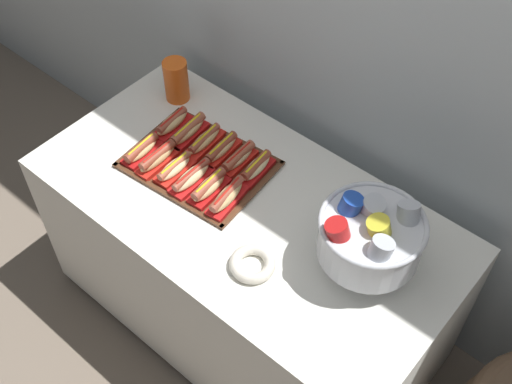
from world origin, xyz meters
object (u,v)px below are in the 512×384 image
buffet_table (247,263)px  hot_dog_7 (188,131)px  hot_dog_4 (209,187)px  hot_dog_11 (256,168)px  punch_bowl (370,236)px  hot_dog_3 (191,178)px  hot_dog_5 (227,197)px  hot_dog_10 (239,158)px  hot_dog_6 (172,123)px  donut (252,264)px  hot_dog_1 (158,158)px  hot_dog_2 (174,169)px  hot_dog_9 (221,149)px  cup_stack (176,81)px  serving_tray (199,165)px  hot_dog_0 (142,150)px  hot_dog_8 (205,141)px

buffet_table → hot_dog_7: (-0.35, 0.09, 0.39)m
hot_dog_4 → hot_dog_11: size_ratio=1.05×
hot_dog_4 → punch_bowl: size_ratio=0.54×
hot_dog_3 → hot_dog_5: 0.15m
hot_dog_4 → hot_dog_7: same height
hot_dog_11 → hot_dog_10: bearing=-175.1°
hot_dog_3 → hot_dog_6: size_ratio=1.03×
hot_dog_10 → hot_dog_11: same height
hot_dog_3 → punch_bowl: size_ratio=0.56×
hot_dog_4 → donut: size_ratio=1.17×
hot_dog_3 → hot_dog_6: 0.28m
hot_dog_11 → hot_dog_1: bearing=-146.3°
hot_dog_5 → punch_bowl: (0.48, 0.09, 0.12)m
hot_dog_6 → hot_dog_10: hot_dog_6 is taller
hot_dog_1 → hot_dog_5: bearing=4.9°
hot_dog_2 → hot_dog_11: hot_dog_11 is taller
buffet_table → donut: size_ratio=10.25×
buffet_table → hot_dog_10: size_ratio=9.22×
hot_dog_4 → hot_dog_9: bearing=119.3°
hot_dog_6 → punch_bowl: 0.88m
buffet_table → donut: (0.19, -0.18, 0.37)m
hot_dog_2 → cup_stack: size_ratio=0.94×
serving_tray → hot_dog_11: bearing=28.7°
donut → hot_dog_6: bearing=156.4°
serving_tray → hot_dog_3: hot_dog_3 is taller
hot_dog_5 → hot_dog_7: bearing=156.1°
hot_dog_9 → hot_dog_3: bearing=-85.1°
serving_tray → donut: donut is taller
hot_dog_2 → hot_dog_11: 0.28m
hot_dog_10 → donut: (0.31, -0.29, -0.02)m
buffet_table → hot_dog_0: bearing=-169.5°
hot_dog_4 → hot_dog_7: 0.28m
hot_dog_11 → cup_stack: size_ratio=0.96×
hot_dog_5 → hot_dog_8: hot_dog_5 is taller
hot_dog_7 → hot_dog_9: bearing=4.9°
serving_tray → hot_dog_0: bearing=-151.3°
hot_dog_2 → punch_bowl: 0.73m
hot_dog_4 → punch_bowl: (0.56, 0.09, 0.12)m
hot_dog_1 → hot_dog_5: (0.30, 0.03, -0.00)m
hot_dog_1 → donut: size_ratio=1.23×
hot_dog_0 → hot_dog_6: 0.17m
hot_dog_2 → cup_stack: 0.41m
hot_dog_4 → cup_stack: bearing=146.7°
hot_dog_8 → hot_dog_11: hot_dog_11 is taller
serving_tray → hot_dog_11: (0.18, 0.10, 0.03)m
buffet_table → serving_tray: serving_tray is taller
hot_dog_1 → hot_dog_0: bearing=-175.1°
hot_dog_5 → hot_dog_7: (-0.31, 0.14, 0.00)m
hot_dog_6 → hot_dog_4: bearing=-23.9°
hot_dog_1 → cup_stack: 0.36m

